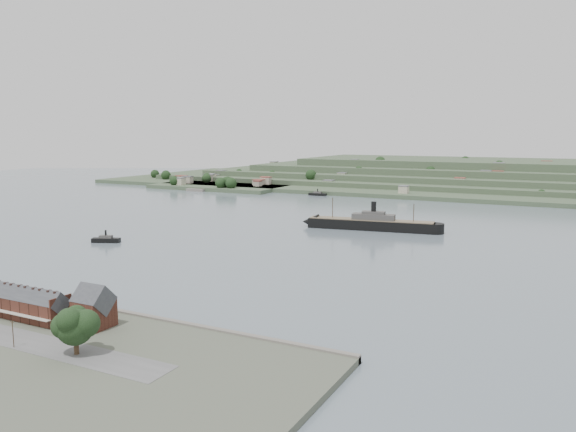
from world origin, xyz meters
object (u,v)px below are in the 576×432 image
at_px(tugboat, 106,239).
at_px(fig_tree, 75,325).
at_px(gabled_building, 94,308).
at_px(terrace_row, 3,299).
at_px(steamship, 367,223).

relative_size(tugboat, fig_tree, 1.17).
distance_m(gabled_building, fig_tree, 22.85).
height_order(terrace_row, fig_tree, fig_tree).
relative_size(gabled_building, steamship, 0.15).
bearing_deg(gabled_building, fig_tree, -56.12).
xyz_separation_m(terrace_row, fig_tree, (50.17, -14.85, 3.66)).
bearing_deg(tugboat, terrace_row, -59.14).
bearing_deg(gabled_building, terrace_row, -173.88).
bearing_deg(fig_tree, gabled_building, 123.88).
relative_size(terrace_row, tugboat, 3.40).
bearing_deg(fig_tree, tugboat, 132.48).
height_order(tugboat, fig_tree, fig_tree).
xyz_separation_m(gabled_building, tugboat, (-106.24, 111.02, -6.43)).
distance_m(tugboat, fig_tree, 176.32).
distance_m(steamship, tugboat, 161.89).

